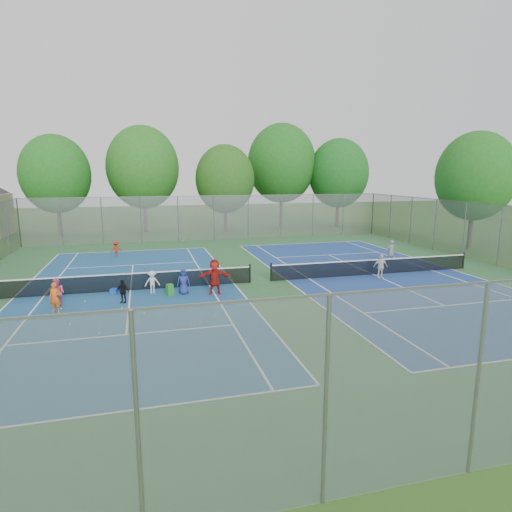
{
  "coord_description": "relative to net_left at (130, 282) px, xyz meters",
  "views": [
    {
      "loc": [
        -6.14,
        -22.36,
        5.99
      ],
      "look_at": [
        0.0,
        1.0,
        1.3
      ],
      "focal_mm": 30.0,
      "sensor_mm": 36.0,
      "label": 1
    }
  ],
  "objects": [
    {
      "name": "tennis_ball_10",
      "position": [
        0.97,
        -3.6,
        -0.42
      ],
      "size": [
        0.07,
        0.07,
        0.07
      ],
      "primitive_type": "sphere",
      "color": "yellow",
      "rests_on": "ground"
    },
    {
      "name": "tree_nw",
      "position": [
        -7.0,
        22.0,
        5.44
      ],
      "size": [
        6.4,
        6.4,
        9.58
      ],
      "color": "#443326",
      "rests_on": "ground"
    },
    {
      "name": "court_right",
      "position": [
        14.0,
        0.0,
        -0.44
      ],
      "size": [
        10.97,
        23.77,
        0.01
      ],
      "primitive_type": "cube",
      "color": "navy",
      "rests_on": "court_pad"
    },
    {
      "name": "tennis_ball_5",
      "position": [
        0.67,
        -4.04,
        -0.42
      ],
      "size": [
        0.07,
        0.07,
        0.07
      ],
      "primitive_type": "sphere",
      "color": "#F0F138",
      "rests_on": "ground"
    },
    {
      "name": "court_pad",
      "position": [
        7.0,
        0.0,
        -0.45
      ],
      "size": [
        32.0,
        32.0,
        0.01
      ],
      "primitive_type": "cube",
      "color": "#2D6035",
      "rests_on": "ground"
    },
    {
      "name": "tennis_ball_6",
      "position": [
        0.41,
        -5.18,
        -0.42
      ],
      "size": [
        0.07,
        0.07,
        0.07
      ],
      "primitive_type": "sphere",
      "color": "#9EC22D",
      "rests_on": "ground"
    },
    {
      "name": "ground",
      "position": [
        7.0,
        0.0,
        -0.46
      ],
      "size": [
        120.0,
        120.0,
        0.0
      ],
      "primitive_type": "plane",
      "color": "#2E581B",
      "rests_on": "ground"
    },
    {
      "name": "net_right",
      "position": [
        14.0,
        0.0,
        0.0
      ],
      "size": [
        12.87,
        0.1,
        0.91
      ],
      "primitive_type": "cube",
      "color": "black",
      "rests_on": "ground"
    },
    {
      "name": "tree_ne",
      "position": [
        22.0,
        22.0,
        5.51
      ],
      "size": [
        6.6,
        6.6,
        9.77
      ],
      "color": "#443326",
      "rests_on": "ground"
    },
    {
      "name": "ball_crate",
      "position": [
        -0.78,
        -0.43,
        -0.32
      ],
      "size": [
        0.41,
        0.41,
        0.28
      ],
      "primitive_type": "cube",
      "rotation": [
        0.0,
        0.0,
        -0.33
      ],
      "color": "#1747B3",
      "rests_on": "ground"
    },
    {
      "name": "tennis_ball_2",
      "position": [
        -1.0,
        -6.08,
        -0.42
      ],
      "size": [
        0.07,
        0.07,
        0.07
      ],
      "primitive_type": "sphere",
      "color": "#A3C42D",
      "rests_on": "ground"
    },
    {
      "name": "tennis_ball_9",
      "position": [
        3.62,
        -5.09,
        -0.42
      ],
      "size": [
        0.07,
        0.07,
        0.07
      ],
      "primitive_type": "sphere",
      "color": "yellow",
      "rests_on": "ground"
    },
    {
      "name": "student_b",
      "position": [
        -3.09,
        -2.02,
        0.21
      ],
      "size": [
        0.8,
        0.73,
        1.33
      ],
      "primitive_type": "imported",
      "rotation": [
        0.0,
        0.0,
        -0.43
      ],
      "color": "#EB5B8C",
      "rests_on": "ground"
    },
    {
      "name": "tree_nr",
      "position": [
        16.0,
        24.0,
        6.59
      ],
      "size": [
        7.6,
        7.6,
        11.42
      ],
      "color": "#443326",
      "rests_on": "ground"
    },
    {
      "name": "tennis_ball_11",
      "position": [
        -3.33,
        -3.24,
        -0.42
      ],
      "size": [
        0.07,
        0.07,
        0.07
      ],
      "primitive_type": "sphere",
      "color": "#9FC22D",
      "rests_on": "ground"
    },
    {
      "name": "tennis_ball_4",
      "position": [
        2.84,
        -5.92,
        -0.42
      ],
      "size": [
        0.07,
        0.07,
        0.07
      ],
      "primitive_type": "sphere",
      "color": "#A5C92E",
      "rests_on": "ground"
    },
    {
      "name": "student_a",
      "position": [
        -3.06,
        -2.83,
        0.22
      ],
      "size": [
        0.57,
        0.46,
        1.34
      ],
      "primitive_type": "imported",
      "rotation": [
        0.0,
        0.0,
        -0.32
      ],
      "color": "orange",
      "rests_on": "ground"
    },
    {
      "name": "fence_north",
      "position": [
        7.0,
        16.0,
        1.54
      ],
      "size": [
        32.0,
        0.1,
        4.0
      ],
      "primitive_type": "cube",
      "color": "gray",
      "rests_on": "ground"
    },
    {
      "name": "tennis_ball_0",
      "position": [
        -2.04,
        -1.6,
        -0.42
      ],
      "size": [
        0.07,
        0.07,
        0.07
      ],
      "primitive_type": "sphere",
      "color": "#BAD932",
      "rests_on": "ground"
    },
    {
      "name": "tennis_ball_1",
      "position": [
        -0.3,
        -3.08,
        -0.42
      ],
      "size": [
        0.07,
        0.07,
        0.07
      ],
      "primitive_type": "sphere",
      "color": "yellow",
      "rests_on": "ground"
    },
    {
      "name": "tennis_ball_8",
      "position": [
        -2.92,
        -2.5,
        -0.42
      ],
      "size": [
        0.07,
        0.07,
        0.07
      ],
      "primitive_type": "sphere",
      "color": "#D9F038",
      "rests_on": "ground"
    },
    {
      "name": "student_e",
      "position": [
        2.62,
        -1.37,
        0.2
      ],
      "size": [
        0.71,
        0.53,
        1.31
      ],
      "primitive_type": "imported",
      "rotation": [
        0.0,
        0.0,
        -0.19
      ],
      "color": "navy",
      "rests_on": "ground"
    },
    {
      "name": "tennis_ball_7",
      "position": [
        -2.21,
        -4.72,
        -0.42
      ],
      "size": [
        0.07,
        0.07,
        0.07
      ],
      "primitive_type": "sphere",
      "color": "#B7D832",
      "rests_on": "ground"
    },
    {
      "name": "child_far_baseline",
      "position": [
        -1.21,
        9.6,
        0.13
      ],
      "size": [
        0.83,
        0.58,
        1.17
      ],
      "primitive_type": "imported",
      "rotation": [
        0.0,
        0.0,
        3.34
      ],
      "color": "#A92218",
      "rests_on": "ground"
    },
    {
      "name": "student_f",
      "position": [
        4.14,
        -1.75,
        0.44
      ],
      "size": [
        1.72,
        0.81,
        1.79
      ],
      "primitive_type": "imported",
      "rotation": [
        0.0,
        0.0,
        -0.18
      ],
      "color": "#A91E18",
      "rests_on": "ground"
    },
    {
      "name": "student_d",
      "position": [
        -0.27,
        -2.13,
        0.1
      ],
      "size": [
        0.71,
        0.54,
        1.12
      ],
      "primitive_type": "imported",
      "rotation": [
        0.0,
        0.0,
        -0.47
      ],
      "color": "black",
      "rests_on": "ground"
    },
    {
      "name": "net_left",
      "position": [
        0.0,
        0.0,
        0.0
      ],
      "size": [
        12.87,
        0.1,
        0.91
      ],
      "primitive_type": "cube",
      "color": "black",
      "rests_on": "ground"
    },
    {
      "name": "court_left",
      "position": [
        0.0,
        0.0,
        -0.44
      ],
      "size": [
        10.97,
        23.77,
        0.01
      ],
      "primitive_type": "cube",
      "color": "navy",
      "rests_on": "court_pad"
    },
    {
      "name": "tennis_ball_3",
      "position": [
        -2.75,
        -3.33,
        -0.42
      ],
      "size": [
        0.07,
        0.07,
        0.07
      ],
      "primitive_type": "sphere",
      "color": "#D1D932",
      "rests_on": "ground"
    },
    {
      "name": "student_c",
      "position": [
        1.11,
        -0.79,
        0.13
      ],
      "size": [
        0.76,
        0.45,
        1.16
      ],
      "primitive_type": "imported",
      "rotation": [
        0.0,
        0.0,
        0.03
      ],
      "color": "silver",
      "rests_on": "ground"
    },
    {
      "name": "tree_nl",
      "position": [
        1.0,
        23.0,
        6.09
      ],
      "size": [
        7.2,
        7.2,
        10.69
      ],
      "color": "#443326",
      "rests_on": "ground"
    },
    {
      "name": "tree_nc",
      "position": [
        9.0,
        21.0,
        4.94
      ],
      "size": [
        6.0,
        6.0,
        8.85
      ],
      "color": "#443326",
      "rests_on": "ground"
    },
    {
      "name": "fence_south",
      "position": [
        7.0,
        -16.0,
        1.54
      ],
      "size": [
        32.0,
        0.1,
        4.0
      ],
      "primitive_type": "cube",
      "color": "gray",
      "rests_on": "ground"
    },
    {
      "name": "instructor",
      "position": [
        16.92,
        2.81,
        0.32
      ],
      "size": [
        0.61,
        0.44,
        1.55
      ],
      "primitive_type": "imported",
      "rotation": [
        0.0,
        0.0,
        3.26
      ],
      "color": "gray",
      "rests_on": "ground"
    },
    {
      "name": "tree_side_e",
      "position": [
        26.0,
        6.0,
        5.29
      ],
      "size": [
        6.0,
        6.0,
        9.2
      ],
      "color": "#443326",
      "rests_on": "ground"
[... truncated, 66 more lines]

